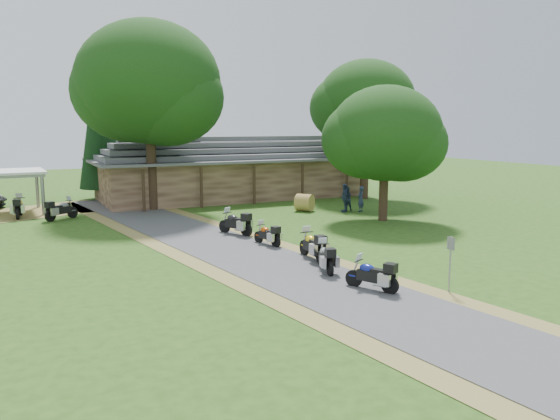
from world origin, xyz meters
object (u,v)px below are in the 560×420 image
motorcycle_row_d (267,234)px  motorcycle_row_a (372,273)px  motorcycle_carport_b (61,209)px  motorcycle_carport_a (19,206)px  hay_bale (305,203)px  motorcycle_row_e (235,222)px  motorcycle_row_c (312,244)px  lodge (231,167)px  motorcycle_row_b (326,256)px

motorcycle_row_d → motorcycle_row_a: bearing=167.4°
motorcycle_carport_b → motorcycle_carport_a: bearing=106.7°
motorcycle_row_a → hay_bale: size_ratio=1.55×
motorcycle_row_d → motorcycle_row_e: 3.07m
motorcycle_row_c → motorcycle_carport_b: motorcycle_carport_b is taller
lodge → motorcycle_row_b: bearing=-102.2°
motorcycle_row_b → motorcycle_row_c: motorcycle_row_c is taller
motorcycle_row_c → motorcycle_row_e: bearing=11.6°
motorcycle_carport_a → hay_bale: (17.23, -5.66, -0.14)m
motorcycle_row_b → motorcycle_row_d: size_ratio=1.08×
motorcycle_row_c → motorcycle_carport_a: (-11.09, 17.45, 0.05)m
motorcycle_row_b → motorcycle_carport_a: bearing=45.4°
motorcycle_row_a → hay_bale: 17.86m
lodge → motorcycle_row_c: bearing=-102.0°
motorcycle_carport_a → motorcycle_carport_b: motorcycle_carport_a is taller
lodge → motorcycle_row_e: bearing=-110.7°
motorcycle_carport_a → motorcycle_row_a: bearing=-147.9°
motorcycle_row_a → motorcycle_carport_a: 24.72m
motorcycle_carport_a → hay_bale: size_ratio=1.81×
motorcycle_row_d → motorcycle_carport_b: size_ratio=0.83×
motorcycle_row_b → hay_bale: (6.65, 13.75, -0.04)m
motorcycle_carport_a → lodge: bearing=-71.6°
lodge → motorcycle_row_b: size_ratio=11.89×
motorcycle_row_e → motorcycle_carport_b: bearing=16.2°
motorcycle_carport_a → motorcycle_row_c: bearing=-141.1°
motorcycle_row_a → motorcycle_row_c: bearing=-30.5°
motorcycle_row_b → motorcycle_row_d: 5.34m
motorcycle_row_e → hay_bale: (7.13, 5.36, -0.11)m
motorcycle_row_c → motorcycle_carport_a: size_ratio=0.93×
motorcycle_row_b → motorcycle_row_c: 2.02m
motorcycle_row_d → motorcycle_carport_b: bearing=20.4°
motorcycle_row_a → hay_bale: (6.52, 16.62, -0.04)m
motorcycle_row_b → motorcycle_row_c: (0.51, 1.96, 0.05)m
lodge → motorcycle_carport_a: 15.94m
motorcycle_row_d → motorcycle_row_e: motorcycle_row_e is taller
motorcycle_row_b → motorcycle_row_e: motorcycle_row_e is taller
motorcycle_row_c → hay_bale: motorcycle_row_c is taller
motorcycle_row_a → motorcycle_carport_b: size_ratio=0.90×
motorcycle_row_a → motorcycle_row_b: 2.88m
motorcycle_row_b → lodge: bearing=4.6°
hay_bale → motorcycle_row_c: bearing=-117.5°
motorcycle_row_b → motorcycle_row_e: size_ratio=0.89×
motorcycle_row_e → motorcycle_carport_b: size_ratio=1.01×
motorcycle_row_c → hay_bale: bearing=-24.6°
motorcycle_row_b → motorcycle_row_a: bearing=-160.5°
lodge → motorcycle_row_e: 15.39m
motorcycle_row_b → motorcycle_row_d: motorcycle_row_b is taller
motorcycle_row_a → motorcycle_carport_a: size_ratio=0.86×
lodge → motorcycle_carport_a: (-15.50, -3.28, -1.73)m
motorcycle_carport_b → hay_bale: motorcycle_carport_b is taller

